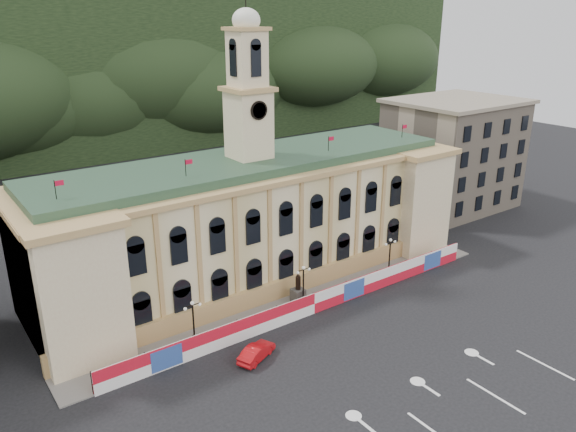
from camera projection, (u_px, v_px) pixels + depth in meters
ground at (413, 379)px, 52.45m from camera, size 260.00×260.00×0.00m
lane_markings at (457, 407)px, 48.65m from camera, size 26.00×10.00×0.02m
hill_ridge at (46, 67)px, 138.52m from camera, size 230.00×80.00×64.00m
city_hall at (253, 218)px, 70.77m from camera, size 56.20×17.60×37.10m
side_building_right at (453, 154)px, 96.51m from camera, size 21.00×17.00×18.60m
hoarding_fence at (314, 303)px, 63.51m from camera, size 50.00×0.44×2.50m
pavement at (299, 303)px, 65.92m from camera, size 56.00×5.50×0.16m
statue at (298, 294)px, 65.73m from camera, size 1.40×1.40×3.72m
lamp_left at (193, 319)px, 56.59m from camera, size 1.96×0.44×5.15m
lamp_center at (303, 283)px, 64.32m from camera, size 1.96×0.44×5.15m
lamp_right at (390, 253)px, 72.05m from camera, size 1.96×0.44×5.15m
red_sedan at (257, 352)px, 55.21m from camera, size 5.02×5.82×1.53m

